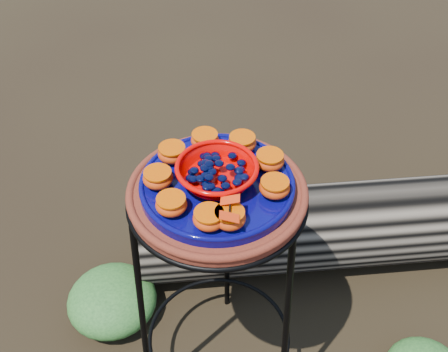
# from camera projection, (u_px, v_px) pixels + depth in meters

# --- Properties ---
(plant_stand) EXTENTS (0.44, 0.44, 0.70)m
(plant_stand) POSITION_uv_depth(u_px,v_px,m) (218.00, 294.00, 1.48)
(plant_stand) COLOR black
(plant_stand) RESTS_ON ground
(terracotta_saucer) EXTENTS (0.39, 0.39, 0.03)m
(terracotta_saucer) POSITION_uv_depth(u_px,v_px,m) (217.00, 195.00, 1.23)
(terracotta_saucer) COLOR #461912
(terracotta_saucer) RESTS_ON plant_stand
(cobalt_plate) EXTENTS (0.33, 0.33, 0.02)m
(cobalt_plate) POSITION_uv_depth(u_px,v_px,m) (217.00, 186.00, 1.21)
(cobalt_plate) COLOR #030036
(cobalt_plate) RESTS_ON terracotta_saucer
(red_bowl) EXTENTS (0.17, 0.17, 0.05)m
(red_bowl) POSITION_uv_depth(u_px,v_px,m) (217.00, 174.00, 1.19)
(red_bowl) COLOR #D60200
(red_bowl) RESTS_ON cobalt_plate
(glass_gems) EXTENTS (0.13, 0.13, 0.02)m
(glass_gems) POSITION_uv_depth(u_px,v_px,m) (217.00, 162.00, 1.17)
(glass_gems) COLOR black
(glass_gems) RESTS_ON red_bowl
(orange_half_0) EXTENTS (0.06, 0.06, 0.04)m
(orange_half_0) POSITION_uv_depth(u_px,v_px,m) (230.00, 218.00, 1.10)
(orange_half_0) COLOR #BF3900
(orange_half_0) RESTS_ON cobalt_plate
(orange_half_1) EXTENTS (0.06, 0.06, 0.04)m
(orange_half_1) POSITION_uv_depth(u_px,v_px,m) (275.00, 187.00, 1.17)
(orange_half_1) COLOR #BF3900
(orange_half_1) RESTS_ON cobalt_plate
(orange_half_2) EXTENTS (0.06, 0.06, 0.04)m
(orange_half_2) POSITION_uv_depth(u_px,v_px,m) (270.00, 161.00, 1.23)
(orange_half_2) COLOR #BF3900
(orange_half_2) RESTS_ON cobalt_plate
(orange_half_3) EXTENTS (0.06, 0.06, 0.04)m
(orange_half_3) POSITION_uv_depth(u_px,v_px,m) (242.00, 143.00, 1.27)
(orange_half_3) COLOR #BF3900
(orange_half_3) RESTS_ON cobalt_plate
(orange_half_4) EXTENTS (0.06, 0.06, 0.04)m
(orange_half_4) POSITION_uv_depth(u_px,v_px,m) (205.00, 140.00, 1.28)
(orange_half_4) COLOR #BF3900
(orange_half_4) RESTS_ON cobalt_plate
(orange_half_5) EXTENTS (0.06, 0.06, 0.04)m
(orange_half_5) POSITION_uv_depth(u_px,v_px,m) (172.00, 153.00, 1.25)
(orange_half_5) COLOR #BF3900
(orange_half_5) RESTS_ON cobalt_plate
(orange_half_6) EXTENTS (0.06, 0.06, 0.04)m
(orange_half_6) POSITION_uv_depth(u_px,v_px,m) (158.00, 178.00, 1.19)
(orange_half_6) COLOR #BF3900
(orange_half_6) RESTS_ON cobalt_plate
(orange_half_7) EXTENTS (0.06, 0.06, 0.04)m
(orange_half_7) POSITION_uv_depth(u_px,v_px,m) (171.00, 205.00, 1.13)
(orange_half_7) COLOR #BF3900
(orange_half_7) RESTS_ON cobalt_plate
(orange_half_8) EXTENTS (0.06, 0.06, 0.04)m
(orange_half_8) POSITION_uv_depth(u_px,v_px,m) (209.00, 218.00, 1.10)
(orange_half_8) COLOR #BF3900
(orange_half_8) RESTS_ON cobalt_plate
(butterfly) EXTENTS (0.09, 0.06, 0.01)m
(butterfly) POSITION_uv_depth(u_px,v_px,m) (230.00, 209.00, 1.08)
(butterfly) COLOR red
(butterfly) RESTS_ON orange_half_0
(driftwood_log) EXTENTS (1.64, 0.74, 0.30)m
(driftwood_log) POSITION_uv_depth(u_px,v_px,m) (369.00, 223.00, 1.94)
(driftwood_log) COLOR black
(driftwood_log) RESTS_ON ground
(foliage_left) EXTENTS (0.29, 0.29, 0.14)m
(foliage_left) POSITION_uv_depth(u_px,v_px,m) (112.00, 299.00, 1.80)
(foliage_left) COLOR #1B451A
(foliage_left) RESTS_ON ground
(foliage_back) EXTENTS (0.29, 0.29, 0.15)m
(foliage_back) POSITION_uv_depth(u_px,v_px,m) (223.00, 220.00, 2.05)
(foliage_back) COLOR #1B451A
(foliage_back) RESTS_ON ground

